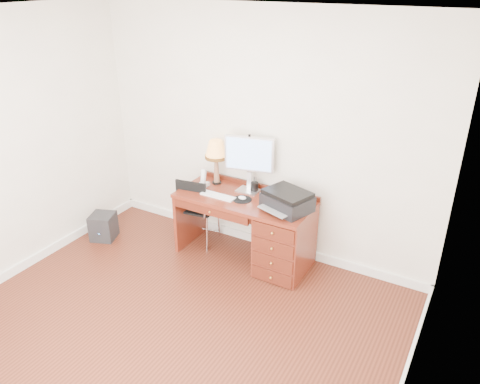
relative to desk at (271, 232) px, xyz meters
The scene contains 12 objects.
ground 1.50m from the desk, 102.93° to the right, with size 4.00×4.00×0.00m, color #3F180E.
room_shell 0.91m from the desk, 112.63° to the right, with size 4.00×4.00×4.00m.
desk is the anchor object (origin of this frame).
monitor 0.84m from the desk, 152.91° to the left, with size 0.54×0.23×0.63m.
keyboard 0.69m from the desk, 168.36° to the right, with size 0.40×0.11×0.02m, color white.
mouse_pad 0.48m from the desk, 169.29° to the right, with size 0.20×0.20×0.04m.
printer 0.48m from the desk, ahead, with size 0.55×0.49×0.20m.
leg_lamp 1.08m from the desk, 167.75° to the left, with size 0.25×0.25×0.52m.
phone 0.96m from the desk, behind, with size 0.10×0.10×0.20m.
pen_cup 0.53m from the desk, 148.65° to the left, with size 0.09×0.09×0.11m, color black.
chair 0.97m from the desk, behind, with size 0.46×0.46×0.86m.
equipment_box 2.09m from the desk, 166.33° to the right, with size 0.27×0.27×0.32m, color black.
Camera 1 is at (2.19, -2.57, 2.97)m, focal length 35.00 mm.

